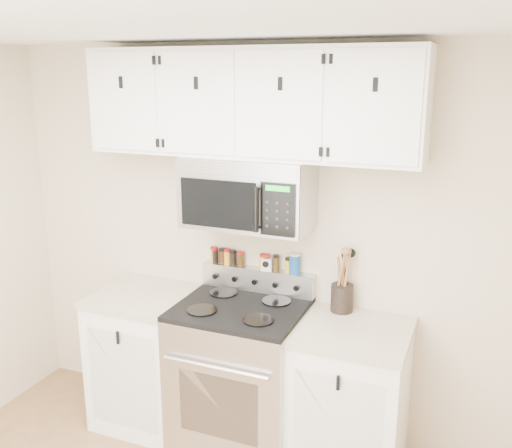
{
  "coord_description": "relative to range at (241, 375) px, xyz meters",
  "views": [
    {
      "loc": [
        1.3,
        -1.5,
        2.33
      ],
      "look_at": [
        0.09,
        1.45,
        1.47
      ],
      "focal_mm": 40.0,
      "sensor_mm": 36.0,
      "label": 1
    }
  ],
  "objects": [
    {
      "name": "spice_jar_2",
      "position": [
        -0.25,
        0.28,
        0.67
      ],
      "size": [
        0.04,
        0.04,
        0.1
      ],
      "color": "#432110",
      "rests_on": "range"
    },
    {
      "name": "spice_jar_5",
      "position": [
        -0.12,
        0.28,
        0.66
      ],
      "size": [
        0.04,
        0.04,
        0.1
      ],
      "color": "#3E290E",
      "rests_on": "range"
    },
    {
      "name": "kitchen_timer",
      "position": [
        0.07,
        0.28,
        0.65
      ],
      "size": [
        0.07,
        0.06,
        0.08
      ],
      "primitive_type": "cube",
      "rotation": [
        0.0,
        0.0,
        0.09
      ],
      "color": "silver",
      "rests_on": "range"
    },
    {
      "name": "range",
      "position": [
        0.0,
        0.0,
        0.0
      ],
      "size": [
        0.76,
        0.65,
        1.1
      ],
      "color": "#B7B7BA",
      "rests_on": "floor"
    },
    {
      "name": "spice_jar_8",
      "position": [
        0.12,
        0.28,
        0.67
      ],
      "size": [
        0.04,
        0.04,
        0.1
      ],
      "color": "#463311",
      "rests_on": "range"
    },
    {
      "name": "spice_jar_3",
      "position": [
        -0.21,
        0.28,
        0.67
      ],
      "size": [
        0.04,
        0.04,
        0.1
      ],
      "color": "orange",
      "rests_on": "range"
    },
    {
      "name": "back_wall",
      "position": [
        0.0,
        0.32,
        0.76
      ],
      "size": [
        3.5,
        0.01,
        2.5
      ],
      "primitive_type": "cube",
      "color": "#C9B497",
      "rests_on": "floor"
    },
    {
      "name": "spice_jar_0",
      "position": [
        -0.31,
        0.28,
        0.67
      ],
      "size": [
        0.04,
        0.04,
        0.11
      ],
      "color": "#C69217",
      "rests_on": "range"
    },
    {
      "name": "spice_jar_1",
      "position": [
        -0.31,
        0.28,
        0.67
      ],
      "size": [
        0.05,
        0.05,
        0.1
      ],
      "color": "black",
      "rests_on": "range"
    },
    {
      "name": "base_cabinet_right",
      "position": [
        0.69,
        0.02,
        -0.03
      ],
      "size": [
        0.64,
        0.62,
        0.92
      ],
      "color": "white",
      "rests_on": "floor"
    },
    {
      "name": "microwave",
      "position": [
        0.0,
        0.13,
        1.14
      ],
      "size": [
        0.76,
        0.44,
        0.42
      ],
      "color": "#9E9EA3",
      "rests_on": "back_wall"
    },
    {
      "name": "utensil_crock",
      "position": [
        0.57,
        0.23,
        0.53
      ],
      "size": [
        0.13,
        0.13,
        0.39
      ],
      "color": "black",
      "rests_on": "base_cabinet_right"
    },
    {
      "name": "ceiling",
      "position": [
        0.0,
        -1.43,
        2.01
      ],
      "size": [
        3.5,
        3.5,
        0.01
      ],
      "primitive_type": "cube",
      "color": "white",
      "rests_on": "back_wall"
    },
    {
      "name": "salt_canister",
      "position": [
        0.25,
        0.28,
        0.68
      ],
      "size": [
        0.07,
        0.07,
        0.13
      ],
      "color": "#154E93",
      "rests_on": "range"
    },
    {
      "name": "spice_jar_4",
      "position": [
        -0.18,
        0.28,
        0.66
      ],
      "size": [
        0.04,
        0.04,
        0.1
      ],
      "color": "black",
      "rests_on": "range"
    },
    {
      "name": "base_cabinet_left",
      "position": [
        -0.69,
        0.02,
        -0.03
      ],
      "size": [
        0.64,
        0.62,
        0.92
      ],
      "color": "white",
      "rests_on": "floor"
    },
    {
      "name": "spice_jar_7",
      "position": [
        0.06,
        0.28,
        0.66
      ],
      "size": [
        0.05,
        0.05,
        0.1
      ],
      "color": "black",
      "rests_on": "range"
    },
    {
      "name": "upper_cabinets",
      "position": [
        -0.0,
        0.15,
        1.66
      ],
      "size": [
        2.0,
        0.35,
        0.62
      ],
      "color": "white",
      "rests_on": "back_wall"
    },
    {
      "name": "spice_jar_9",
      "position": [
        0.21,
        0.28,
        0.66
      ],
      "size": [
        0.04,
        0.04,
        0.1
      ],
      "color": "gold",
      "rests_on": "range"
    },
    {
      "name": "spice_jar_6",
      "position": [
        0.04,
        0.28,
        0.66
      ],
      "size": [
        0.04,
        0.04,
        0.1
      ],
      "color": "gold",
      "rests_on": "range"
    }
  ]
}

